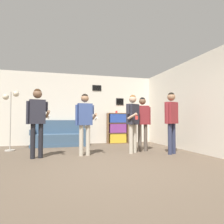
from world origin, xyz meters
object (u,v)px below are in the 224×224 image
at_px(person_watcher_holding_cup, 133,117).
at_px(person_player_foreground_center, 85,118).
at_px(person_spectator_near_bookshelf, 143,118).
at_px(floor_lamp, 11,106).
at_px(couch, 59,137).
at_px(person_spectator_far_right, 171,116).
at_px(person_player_foreground_left, 37,115).
at_px(bookshelf, 117,128).
at_px(drinking_cup, 116,112).

bearing_deg(person_watcher_holding_cup, person_player_foreground_center, -179.34).
bearing_deg(person_spectator_near_bookshelf, floor_lamp, 163.91).
height_order(couch, floor_lamp, floor_lamp).
distance_m(couch, person_spectator_far_right, 3.98).
height_order(floor_lamp, person_player_foreground_center, floor_lamp).
xyz_separation_m(person_player_foreground_left, person_watcher_holding_cup, (2.50, 0.07, -0.04)).
height_order(bookshelf, drinking_cup, drinking_cup).
bearing_deg(drinking_cup, couch, -174.95).
distance_m(person_player_foreground_center, person_watcher_holding_cup, 1.34).
height_order(person_player_foreground_left, person_spectator_near_bookshelf, person_player_foreground_left).
distance_m(person_watcher_holding_cup, drinking_cup, 2.43).
distance_m(person_spectator_near_bookshelf, drinking_cup, 2.15).
distance_m(floor_lamp, person_spectator_far_right, 4.70).
distance_m(bookshelf, person_player_foreground_left, 3.74).
relative_size(floor_lamp, person_player_foreground_left, 1.07).
relative_size(person_spectator_far_right, drinking_cup, 17.61).
height_order(person_player_foreground_left, drinking_cup, person_player_foreground_left).
distance_m(person_player_foreground_left, person_player_foreground_center, 1.16).
xyz_separation_m(person_player_foreground_center, drinking_cup, (1.58, 2.42, 0.26)).
bearing_deg(person_spectator_near_bookshelf, person_player_foreground_left, -173.13).
distance_m(couch, floor_lamp, 1.95).
xyz_separation_m(couch, drinking_cup, (2.19, 0.19, 0.94)).
xyz_separation_m(person_player_foreground_center, person_spectator_far_right, (2.30, -0.38, 0.05)).
xyz_separation_m(floor_lamp, person_watcher_holding_cup, (3.38, -1.38, -0.34)).
relative_size(person_watcher_holding_cup, drinking_cup, 17.08).
height_order(person_player_foreground_center, person_watcher_holding_cup, person_watcher_holding_cup).
bearing_deg(person_watcher_holding_cup, person_spectator_far_right, -22.34).
xyz_separation_m(bookshelf, person_spectator_near_bookshelf, (0.14, -2.12, 0.38)).
distance_m(person_player_foreground_left, drinking_cup, 3.69).
bearing_deg(person_spectator_near_bookshelf, couch, 140.86).
bearing_deg(couch, drinking_cup, 5.05).
height_order(floor_lamp, drinking_cup, floor_lamp).
bearing_deg(person_player_foreground_center, floor_lamp, 145.73).
xyz_separation_m(person_player_foreground_left, person_spectator_far_right, (3.46, -0.33, -0.01)).
bearing_deg(person_player_foreground_left, person_spectator_far_right, -5.38).
xyz_separation_m(floor_lamp, person_spectator_near_bookshelf, (3.80, -1.10, -0.36)).
relative_size(person_player_foreground_center, drinking_cup, 16.88).
xyz_separation_m(person_player_foreground_center, person_spectator_near_bookshelf, (1.76, 0.30, -0.01)).
bearing_deg(bookshelf, person_spectator_far_right, -76.21).
bearing_deg(person_spectator_near_bookshelf, drinking_cup, 94.72).
distance_m(floor_lamp, person_player_foreground_center, 2.50).
bearing_deg(floor_lamp, drinking_cup, 15.81).
bearing_deg(person_player_foreground_left, person_spectator_near_bookshelf, 6.87).
relative_size(bookshelf, person_player_foreground_center, 0.74).
bearing_deg(drinking_cup, person_spectator_far_right, -75.47).
relative_size(bookshelf, person_player_foreground_left, 0.71).
relative_size(couch, person_watcher_holding_cup, 1.17).
bearing_deg(person_watcher_holding_cup, bookshelf, 83.39).
relative_size(floor_lamp, drinking_cup, 18.95).
bearing_deg(person_spectator_near_bookshelf, person_spectator_far_right, -50.93).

